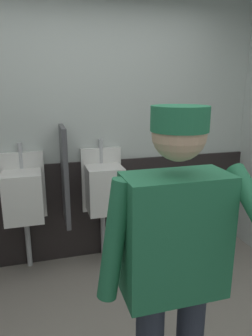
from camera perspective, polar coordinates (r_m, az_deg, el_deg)
The scene contains 7 objects.
wall_back at distance 3.09m, azimuth -7.60°, elevation 9.26°, with size 4.09×0.12×2.89m, color silver.
wainscot_band_back at distance 3.24m, azimuth -6.83°, elevation -7.57°, with size 3.49×0.03×1.02m, color black.
urinal_left at distance 2.99m, azimuth -18.35°, elevation -4.74°, with size 0.40×0.34×1.24m.
urinal_middle at distance 3.04m, azimuth -4.08°, elevation -3.66°, with size 0.40×0.34×1.24m.
privacy_divider_panel at distance 2.87m, azimuth -11.20°, elevation -1.41°, with size 0.04×0.40×0.90m, color #4C4C51.
person at distance 1.51m, azimuth 8.93°, elevation -15.31°, with size 0.70×0.60×1.66m.
soap_dispenser at distance 3.27m, azimuth 8.20°, elevation 5.14°, with size 0.10×0.07×0.18m, color silver.
Camera 1 is at (-0.44, -1.44, 1.74)m, focal length 33.16 mm.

